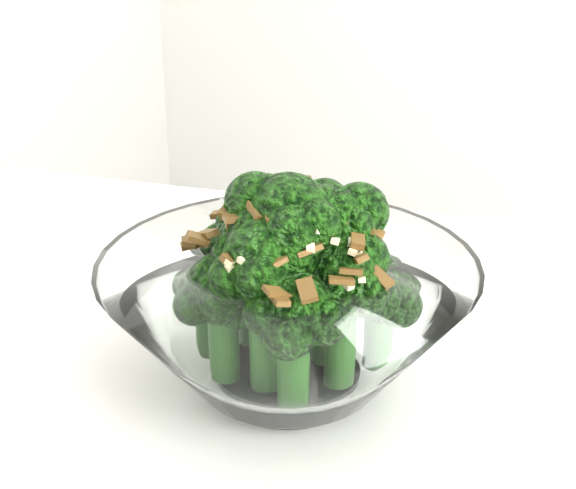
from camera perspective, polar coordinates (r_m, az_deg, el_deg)
The scene contains 1 object.
broccoli_dish at distance 0.47m, azimuth 0.03°, elevation -4.03°, with size 0.20×0.20×0.12m.
Camera 1 is at (-0.00, -0.35, 1.02)m, focal length 55.00 mm.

